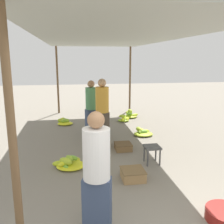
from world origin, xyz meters
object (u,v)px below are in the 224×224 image
(crate_far, at_px, (133,174))
(shopper_walking_mid, at_px, (102,109))
(banana_pile_left_0, at_px, (65,122))
(stool, at_px, (152,149))
(crate_near, at_px, (102,143))
(banana_pile_right_2, at_px, (130,115))
(crate_mid, at_px, (123,147))
(banana_pile_right_1, at_px, (124,119))
(banana_pile_left_1, at_px, (69,164))
(banana_pile_right_0, at_px, (143,133))
(vendor_foreground, at_px, (97,172))
(shopper_walking_far, at_px, (91,106))

(crate_far, bearing_deg, shopper_walking_mid, 96.52)
(shopper_walking_mid, bearing_deg, banana_pile_left_0, 120.85)
(stool, distance_m, crate_near, 1.56)
(stool, relative_size, banana_pile_right_2, 0.62)
(crate_mid, height_order, shopper_walking_mid, shopper_walking_mid)
(banana_pile_right_1, relative_size, crate_mid, 1.13)
(banana_pile_left_1, bearing_deg, stool, -2.20)
(banana_pile_right_1, height_order, shopper_walking_mid, shopper_walking_mid)
(banana_pile_left_1, relative_size, shopper_walking_mid, 0.40)
(crate_near, bearing_deg, banana_pile_right_0, 30.98)
(banana_pile_left_0, height_order, crate_far, banana_pile_left_0)
(banana_pile_left_1, height_order, banana_pile_right_0, banana_pile_left_1)
(banana_pile_right_2, xyz_separation_m, crate_far, (-1.10, -4.93, -0.01))
(crate_mid, bearing_deg, banana_pile_right_2, 73.93)
(banana_pile_right_2, relative_size, crate_far, 1.46)
(vendor_foreground, relative_size, banana_pile_right_0, 2.89)
(banana_pile_left_0, height_order, shopper_walking_mid, shopper_walking_mid)
(crate_mid, relative_size, crate_far, 0.94)
(crate_near, xyz_separation_m, shopper_walking_far, (-0.17, 1.26, 0.74))
(banana_pile_left_0, bearing_deg, banana_pile_right_1, 2.30)
(crate_far, distance_m, shopper_walking_mid, 2.59)
(banana_pile_right_1, height_order, shopper_walking_far, shopper_walking_far)
(banana_pile_right_1, xyz_separation_m, crate_near, (-1.10, -2.50, 0.01))
(vendor_foreground, relative_size, shopper_walking_mid, 0.95)
(vendor_foreground, bearing_deg, shopper_walking_far, 86.22)
(banana_pile_right_0, height_order, banana_pile_right_1, banana_pile_right_1)
(banana_pile_left_1, bearing_deg, banana_pile_right_0, 41.83)
(banana_pile_right_0, distance_m, banana_pile_right_2, 2.26)
(banana_pile_left_0, distance_m, shopper_walking_mid, 2.30)
(banana_pile_left_0, relative_size, shopper_walking_far, 0.32)
(stool, height_order, crate_near, stool)
(crate_mid, relative_size, shopper_walking_far, 0.25)
(shopper_walking_mid, bearing_deg, banana_pile_right_2, 60.78)
(banana_pile_right_0, height_order, crate_far, banana_pile_right_0)
(banana_pile_right_2, xyz_separation_m, shopper_walking_far, (-1.63, -1.78, 0.73))
(banana_pile_left_1, height_order, shopper_walking_mid, shopper_walking_mid)
(banana_pile_right_1, relative_size, banana_pile_right_2, 0.73)
(crate_far, bearing_deg, vendor_foreground, -121.61)
(stool, distance_m, shopper_walking_mid, 2.07)
(stool, height_order, banana_pile_right_2, stool)
(crate_near, xyz_separation_m, shopper_walking_mid, (0.07, 0.57, 0.80))
(banana_pile_right_1, xyz_separation_m, shopper_walking_far, (-1.28, -1.24, 0.75))
(banana_pile_right_2, relative_size, crate_near, 1.68)
(shopper_walking_mid, bearing_deg, shopper_walking_far, 109.44)
(crate_far, bearing_deg, crate_mid, 85.06)
(stool, distance_m, crate_mid, 1.03)
(banana_pile_right_2, bearing_deg, shopper_walking_mid, -119.22)
(stool, height_order, shopper_walking_far, shopper_walking_far)
(crate_near, distance_m, shopper_walking_far, 1.47)
(shopper_walking_mid, bearing_deg, vendor_foreground, -98.12)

